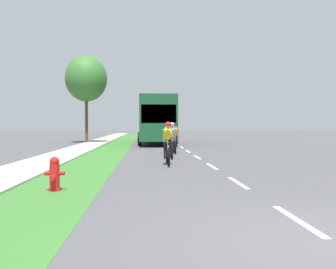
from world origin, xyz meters
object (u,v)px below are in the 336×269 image
object	(u,v)px
fire_hydrant_red	(55,174)
cyclist_distant	(174,138)
cyclist_lead	(168,143)
cyclist_trailing	(171,140)
bus_dark_green	(156,118)
sedan_red	(169,129)
street_tree_near	(86,79)
pickup_blue	(154,130)

from	to	relation	value
fire_hydrant_red	cyclist_distant	world-z (taller)	cyclist_distant
cyclist_lead	cyclist_distant	world-z (taller)	same
cyclist_trailing	bus_dark_green	world-z (taller)	bus_dark_green
cyclist_distant	bus_dark_green	world-z (taller)	bus_dark_green
cyclist_lead	sedan_red	size ratio (longest dim) A/B	0.40
street_tree_near	pickup_blue	bearing A→B (deg)	69.18
cyclist_trailing	cyclist_distant	bearing A→B (deg)	82.06
bus_dark_green	cyclist_lead	bearing A→B (deg)	-90.10
bus_dark_green	sedan_red	distance (m)	26.49
fire_hydrant_red	street_tree_near	bearing A→B (deg)	97.58
cyclist_lead	bus_dark_green	world-z (taller)	bus_dark_green
cyclist_lead	cyclist_distant	size ratio (longest dim) A/B	1.00
sedan_red	fire_hydrant_red	bearing A→B (deg)	-96.86
cyclist_trailing	pickup_blue	xyz separation A→B (m)	(-0.05, 28.88, 0.02)
cyclist_lead	street_tree_near	world-z (taller)	street_tree_near
fire_hydrant_red	bus_dark_green	world-z (taller)	bus_dark_green
bus_dark_green	cyclist_trailing	bearing A→B (deg)	-88.76
pickup_blue	street_tree_near	size ratio (longest dim) A/B	0.72
cyclist_trailing	sedan_red	distance (m)	39.28
pickup_blue	sedan_red	bearing A→B (deg)	76.40
pickup_blue	bus_dark_green	bearing A→B (deg)	-90.83
pickup_blue	street_tree_near	bearing A→B (deg)	-110.82
cyclist_lead	sedan_red	bearing A→B (deg)	86.22
cyclist_lead	pickup_blue	size ratio (longest dim) A/B	0.34
cyclist_lead	sedan_red	xyz separation A→B (m)	(2.76, 41.78, -0.04)
fire_hydrant_red	cyclist_lead	world-z (taller)	cyclist_lead
bus_dark_green	street_tree_near	size ratio (longest dim) A/B	1.65
cyclist_trailing	sedan_red	bearing A→B (deg)	86.42
sedan_red	street_tree_near	bearing A→B (deg)	-108.00
sedan_red	cyclist_lead	bearing A→B (deg)	-93.78
cyclist_distant	cyclist_trailing	bearing A→B (deg)	-97.94
cyclist_lead	fire_hydrant_red	bearing A→B (deg)	-120.86
cyclist_lead	bus_dark_green	bearing A→B (deg)	89.90
cyclist_lead	cyclist_trailing	size ratio (longest dim) A/B	1.00
cyclist_trailing	cyclist_distant	world-z (taller)	same
fire_hydrant_red	pickup_blue	bearing A→B (deg)	85.11
street_tree_near	cyclist_distant	bearing A→B (deg)	-60.05
fire_hydrant_red	street_tree_near	size ratio (longest dim) A/B	0.11
cyclist_lead	bus_dark_green	size ratio (longest dim) A/B	0.15
bus_dark_green	street_tree_near	distance (m)	6.51
fire_hydrant_red	cyclist_lead	distance (m)	5.56
cyclist_distant	bus_dark_green	xyz separation A→B (m)	(-0.64, 10.32, 1.17)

